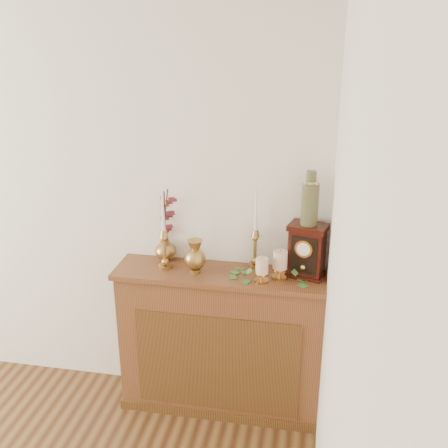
% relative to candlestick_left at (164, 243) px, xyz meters
% --- Properties ---
extents(console_shelf, '(1.24, 0.34, 0.93)m').
position_rel_candlestick_left_xyz_m(console_shelf, '(0.33, 0.01, -0.65)').
color(console_shelf, brown).
rests_on(console_shelf, ground).
extents(candlestick_left, '(0.08, 0.08, 0.49)m').
position_rel_candlestick_left_xyz_m(candlestick_left, '(0.00, 0.00, 0.00)').
color(candlestick_left, tan).
rests_on(candlestick_left, console_shelf).
extents(candlestick_center, '(0.08, 0.08, 0.47)m').
position_rel_candlestick_left_xyz_m(candlestick_center, '(0.51, 0.11, -0.00)').
color(candlestick_center, tan).
rests_on(candlestick_center, console_shelf).
extents(bud_vase, '(0.12, 0.12, 0.20)m').
position_rel_candlestick_left_xyz_m(bud_vase, '(0.19, -0.02, -0.06)').
color(bud_vase, tan).
rests_on(bud_vase, console_shelf).
extents(ginger_jar, '(0.18, 0.20, 0.46)m').
position_rel_candlestick_left_xyz_m(ginger_jar, '(-0.02, 0.14, 0.05)').
color(ginger_jar, tan).
rests_on(ginger_jar, console_shelf).
extents(pillar_candle_left, '(0.08, 0.08, 0.15)m').
position_rel_candlestick_left_xyz_m(pillar_candle_left, '(0.57, -0.07, -0.08)').
color(pillar_candle_left, '#C08743').
rests_on(pillar_candle_left, console_shelf).
extents(pillar_candle_right, '(0.09, 0.09, 0.17)m').
position_rel_candlestick_left_xyz_m(pillar_candle_right, '(0.67, -0.01, -0.07)').
color(pillar_candle_right, '#C08743').
rests_on(pillar_candle_right, console_shelf).
extents(ivy_garland, '(0.39, 0.17, 0.08)m').
position_rel_candlestick_left_xyz_m(ivy_garland, '(0.59, -0.02, -0.14)').
color(ivy_garland, '#37732B').
rests_on(ivy_garland, console_shelf).
extents(mantel_clock, '(0.24, 0.19, 0.31)m').
position_rel_candlestick_left_xyz_m(mantel_clock, '(0.81, 0.05, -0.01)').
color(mantel_clock, '#37100B').
rests_on(mantel_clock, console_shelf).
extents(ceramic_vase, '(0.09, 0.09, 0.30)m').
position_rel_candlestick_left_xyz_m(ceramic_vase, '(0.81, 0.05, 0.28)').
color(ceramic_vase, '#1B3728').
rests_on(ceramic_vase, mantel_clock).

